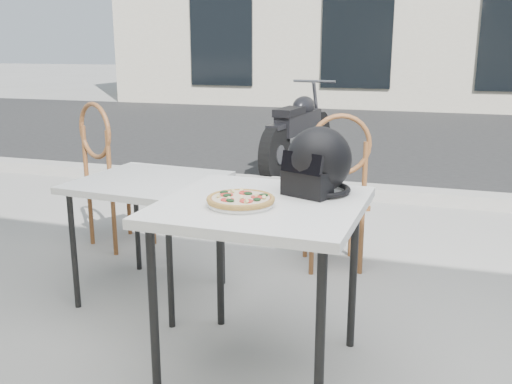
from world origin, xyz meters
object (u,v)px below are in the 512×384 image
(pizza, at_px, (241,199))
(helmet, at_px, (318,164))
(cafe_table_side, at_px, (149,190))
(cafe_chair_side, at_px, (110,168))
(cafe_chair_main, at_px, (336,184))
(plate, at_px, (241,204))
(motorcycle, at_px, (299,132))
(cafe_table_main, at_px, (262,218))

(pizza, relative_size, helmet, 0.83)
(cafe_table_side, bearing_deg, cafe_chair_side, 135.31)
(pizza, distance_m, cafe_chair_main, 1.42)
(plate, distance_m, motorcycle, 4.47)
(motorcycle, bearing_deg, helmet, -68.64)
(plate, relative_size, motorcycle, 0.14)
(pizza, xyz_separation_m, cafe_chair_side, (-1.47, 1.34, -0.23))
(cafe_table_main, xyz_separation_m, helmet, (0.19, 0.22, 0.20))
(pizza, distance_m, cafe_chair_side, 2.00)
(plate, xyz_separation_m, motorcycle, (-0.83, 4.38, -0.35))
(helmet, bearing_deg, motorcycle, 126.53)
(cafe_chair_side, bearing_deg, cafe_chair_main, -150.68)
(pizza, bearing_deg, cafe_chair_side, 137.75)
(pizza, height_order, cafe_chair_side, cafe_chair_side)
(cafe_chair_main, bearing_deg, motorcycle, -92.28)
(helmet, bearing_deg, cafe_table_side, -177.05)
(pizza, distance_m, helmet, 0.41)
(helmet, distance_m, cafe_chair_main, 1.14)
(cafe_table_side, bearing_deg, cafe_chair_main, 37.91)
(cafe_table_main, relative_size, helmet, 2.22)
(cafe_table_main, relative_size, pizza, 2.66)
(helmet, height_order, cafe_table_side, helmet)
(cafe_table_main, bearing_deg, pizza, -125.03)
(cafe_chair_main, height_order, motorcycle, cafe_chair_main)
(cafe_table_main, relative_size, cafe_table_side, 1.07)
(pizza, xyz_separation_m, motorcycle, (-0.83, 4.38, -0.37))
(cafe_table_main, bearing_deg, cafe_table_side, 146.09)
(helmet, bearing_deg, plate, -107.69)
(helmet, distance_m, cafe_table_side, 1.14)
(plate, bearing_deg, cafe_chair_side, 137.74)
(cafe_table_main, bearing_deg, helmet, 49.01)
(cafe_chair_main, xyz_separation_m, cafe_chair_side, (-1.62, -0.06, 0.01))
(plate, relative_size, pizza, 0.91)
(pizza, bearing_deg, cafe_table_side, 140.00)
(motorcycle, bearing_deg, cafe_chair_side, -95.41)
(cafe_table_main, xyz_separation_m, cafe_table_side, (-0.85, 0.57, -0.08))
(cafe_table_side, bearing_deg, plate, -40.01)
(helmet, height_order, cafe_chair_side, helmet)
(plate, xyz_separation_m, pizza, (0.00, 0.00, 0.02))
(helmet, distance_m, cafe_chair_side, 2.03)
(cafe_table_main, bearing_deg, plate, -124.97)
(plate, distance_m, pizza, 0.02)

